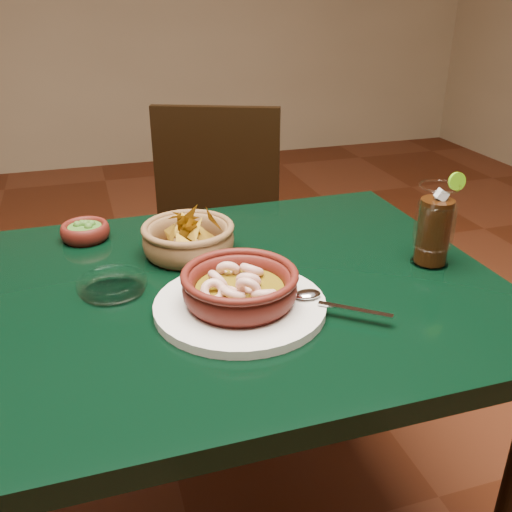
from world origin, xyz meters
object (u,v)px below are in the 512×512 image
object	(u,v)px
chip_basket	(188,238)
dining_table	(183,336)
dining_chair	(213,245)
cola_drink	(434,226)
shrimp_plate	(240,292)

from	to	relation	value
chip_basket	dining_table	bearing A→B (deg)	-107.51
dining_table	chip_basket	world-z (taller)	chip_basket
dining_chair	chip_basket	world-z (taller)	dining_chair
cola_drink	dining_table	bearing A→B (deg)	176.10
dining_table	chip_basket	size ratio (longest dim) A/B	5.40
dining_table	cola_drink	distance (m)	0.53
dining_chair	shrimp_plate	world-z (taller)	dining_chair
dining_table	shrimp_plate	world-z (taller)	shrimp_plate
dining_table	shrimp_plate	size ratio (longest dim) A/B	3.21
dining_table	shrimp_plate	xyz separation A→B (m)	(0.09, -0.10, 0.13)
dining_table	cola_drink	bearing A→B (deg)	-3.90
dining_chair	shrimp_plate	xyz separation A→B (m)	(-0.14, -0.80, 0.28)
dining_chair	chip_basket	xyz separation A→B (m)	(-0.18, -0.55, 0.28)
dining_chair	shrimp_plate	bearing A→B (deg)	-99.65
dining_chair	dining_table	bearing A→B (deg)	-107.63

